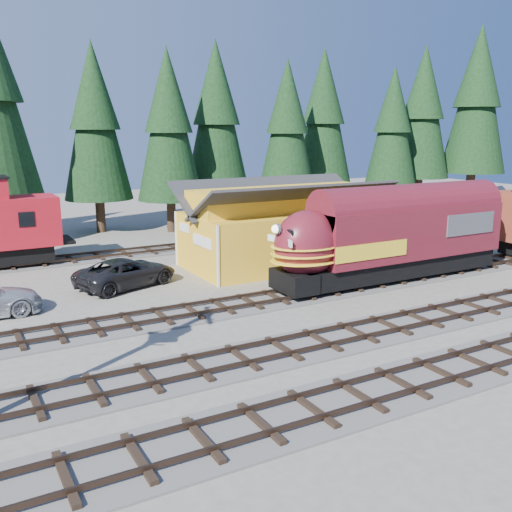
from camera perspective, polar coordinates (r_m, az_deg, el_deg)
ground at (r=28.25m, az=14.15°, el=-5.03°), size 120.00×120.00×0.00m
track_siding at (r=38.00m, az=21.03°, el=-0.91°), size 68.00×3.20×0.33m
track_spur at (r=39.28m, az=-15.75°, el=-0.12°), size 32.00×3.20×0.33m
depot at (r=35.70m, az=2.78°, el=3.85°), size 12.80×7.00×5.30m
conifer_backdrop at (r=50.33m, az=-2.47°, el=14.49°), size 79.65×22.19×17.48m
locomotive at (r=32.22m, az=12.86°, el=1.60°), size 14.98×2.98×4.07m
pickup_truck_a at (r=31.60m, az=-12.83°, el=-1.62°), size 6.18×4.33×1.56m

